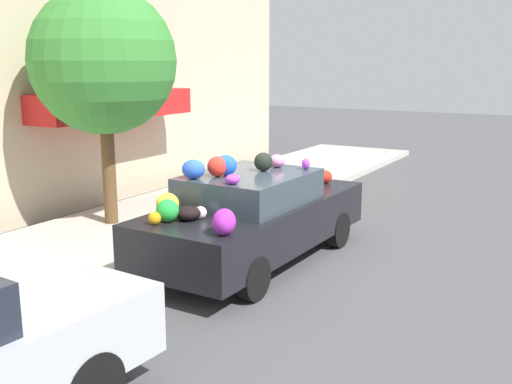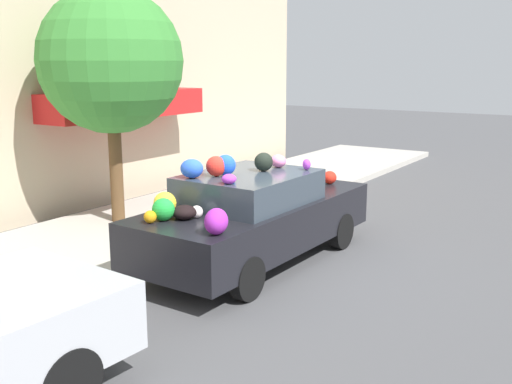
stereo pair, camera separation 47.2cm
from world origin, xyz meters
name	(u,v)px [view 1 (the left image)]	position (x,y,z in m)	size (l,w,h in m)	color
ground_plane	(257,261)	(0.00, 0.00, 0.00)	(60.00, 60.00, 0.00)	#4C4C4F
sidewalk_curb	(126,232)	(0.00, 2.70, 0.07)	(24.00, 3.20, 0.15)	#B2ADA3
building_facade	(33,64)	(0.09, 4.92, 3.00)	(18.00, 1.20, 6.10)	#C6B293
street_tree	(103,61)	(0.17, 3.19, 3.05)	(2.57, 2.57, 4.20)	brown
fire_hydrant	(251,192)	(2.35, 1.50, 0.49)	(0.20, 0.20, 0.70)	#B2B2B7
art_car	(254,214)	(-0.04, 0.02, 0.76)	(4.38, 1.82, 1.72)	black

